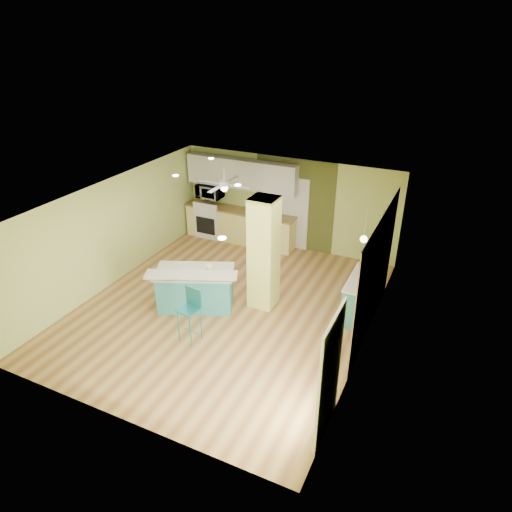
{
  "coord_description": "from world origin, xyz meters",
  "views": [
    {
      "loc": [
        4.17,
        -7.33,
        5.63
      ],
      "look_at": [
        0.52,
        0.4,
        1.21
      ],
      "focal_mm": 32.0,
      "sensor_mm": 36.0,
      "label": 1
    }
  ],
  "objects_px": {
    "side_counter": "(362,296)",
    "canister": "(210,269)",
    "bar_stool": "(191,306)",
    "fruit_bowl": "(255,213)",
    "peninsula": "(195,288)"
  },
  "relations": [
    {
      "from": "side_counter",
      "to": "canister",
      "type": "relative_size",
      "value": 7.04
    },
    {
      "from": "peninsula",
      "to": "side_counter",
      "type": "bearing_deg",
      "value": -2.86
    },
    {
      "from": "canister",
      "to": "peninsula",
      "type": "bearing_deg",
      "value": -167.64
    },
    {
      "from": "canister",
      "to": "side_counter",
      "type": "bearing_deg",
      "value": 21.31
    },
    {
      "from": "peninsula",
      "to": "fruit_bowl",
      "type": "height_order",
      "value": "fruit_bowl"
    },
    {
      "from": "bar_stool",
      "to": "canister",
      "type": "height_order",
      "value": "bar_stool"
    },
    {
      "from": "fruit_bowl",
      "to": "bar_stool",
      "type": "bearing_deg",
      "value": -80.99
    },
    {
      "from": "peninsula",
      "to": "bar_stool",
      "type": "relative_size",
      "value": 1.81
    },
    {
      "from": "peninsula",
      "to": "side_counter",
      "type": "relative_size",
      "value": 1.48
    },
    {
      "from": "side_counter",
      "to": "fruit_bowl",
      "type": "distance_m",
      "value": 4.09
    },
    {
      "from": "bar_stool",
      "to": "fruit_bowl",
      "type": "relative_size",
      "value": 3.47
    },
    {
      "from": "bar_stool",
      "to": "canister",
      "type": "xyz_separation_m",
      "value": [
        -0.21,
        1.09,
        0.23
      ]
    },
    {
      "from": "side_counter",
      "to": "canister",
      "type": "distance_m",
      "value": 3.27
    },
    {
      "from": "canister",
      "to": "fruit_bowl",
      "type": "bearing_deg",
      "value": 98.34
    },
    {
      "from": "side_counter",
      "to": "canister",
      "type": "xyz_separation_m",
      "value": [
        -3.0,
        -1.17,
        0.53
      ]
    }
  ]
}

